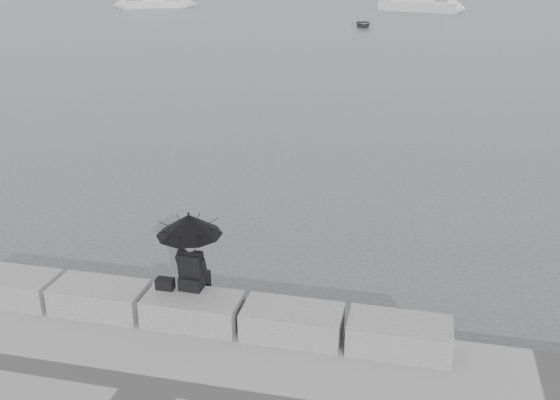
% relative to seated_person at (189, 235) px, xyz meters
% --- Properties ---
extents(ground, '(360.00, 360.00, 0.00)m').
position_rel_seated_person_xyz_m(ground, '(0.10, 0.17, -1.99)').
color(ground, '#434648').
rests_on(ground, ground).
extents(stone_block_far_left, '(1.60, 0.80, 0.50)m').
position_rel_seated_person_xyz_m(stone_block_far_left, '(-3.30, -0.28, -1.24)').
color(stone_block_far_left, slate).
rests_on(stone_block_far_left, promenade).
extents(stone_block_left, '(1.60, 0.80, 0.50)m').
position_rel_seated_person_xyz_m(stone_block_left, '(-1.60, -0.28, -1.24)').
color(stone_block_left, slate).
rests_on(stone_block_left, promenade).
extents(stone_block_centre, '(1.60, 0.80, 0.50)m').
position_rel_seated_person_xyz_m(stone_block_centre, '(0.10, -0.28, -1.24)').
color(stone_block_centre, slate).
rests_on(stone_block_centre, promenade).
extents(stone_block_right, '(1.60, 0.80, 0.50)m').
position_rel_seated_person_xyz_m(stone_block_right, '(1.80, -0.28, -1.24)').
color(stone_block_right, slate).
rests_on(stone_block_right, promenade).
extents(stone_block_far_right, '(1.60, 0.80, 0.50)m').
position_rel_seated_person_xyz_m(stone_block_far_right, '(3.50, -0.28, -1.24)').
color(stone_block_far_right, slate).
rests_on(stone_block_far_right, promenade).
extents(seated_person, '(1.10, 1.10, 1.39)m').
position_rel_seated_person_xyz_m(seated_person, '(0.00, 0.00, 0.00)').
color(seated_person, black).
rests_on(seated_person, stone_block_centre).
extents(bag, '(0.30, 0.17, 0.19)m').
position_rel_seated_person_xyz_m(bag, '(-0.43, -0.13, -0.89)').
color(bag, black).
rests_on(bag, stone_block_centre).
extents(sailboat_left, '(7.75, 5.17, 12.90)m').
position_rel_seated_person_xyz_m(sailboat_left, '(-29.81, 66.58, -1.46)').
color(sailboat_left, silver).
rests_on(sailboat_left, ground).
extents(motor_cruiser, '(9.62, 5.88, 4.50)m').
position_rel_seated_person_xyz_m(motor_cruiser, '(2.42, 68.57, -1.10)').
color(motor_cruiser, silver).
rests_on(motor_cruiser, ground).
extents(dinghy, '(3.22, 1.89, 0.51)m').
position_rel_seated_person_xyz_m(dinghy, '(-2.29, 50.72, -1.73)').
color(dinghy, slate).
rests_on(dinghy, ground).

